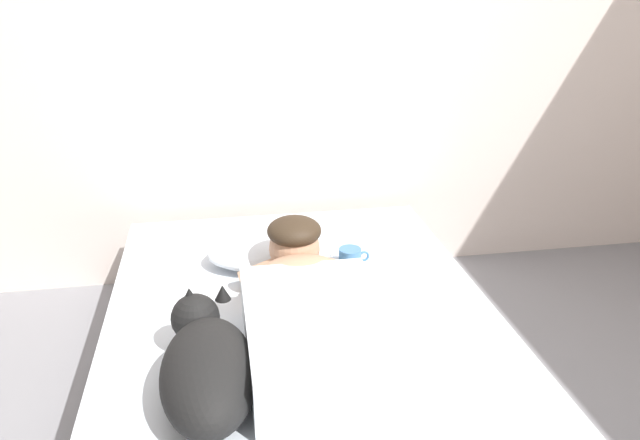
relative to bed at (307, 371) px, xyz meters
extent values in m
cube|color=silver|center=(0.22, 1.16, 1.07)|extent=(4.15, 0.10, 2.50)
cube|color=#4C4742|center=(0.00, 0.00, -0.11)|extent=(1.39, 2.05, 0.14)
cube|color=silver|center=(0.00, 0.00, 0.07)|extent=(1.35, 1.99, 0.22)
ellipsoid|color=silver|center=(-0.06, 0.49, 0.24)|extent=(0.52, 0.32, 0.11)
cube|color=silver|center=(0.00, -0.21, 0.28)|extent=(0.42, 0.64, 0.18)
ellipsoid|color=tan|center=(0.00, 0.13, 0.30)|extent=(0.32, 0.20, 0.16)
sphere|color=tan|center=(0.00, 0.29, 0.34)|extent=(0.19, 0.19, 0.19)
ellipsoid|color=#332619|center=(0.00, 0.29, 0.41)|extent=(0.20, 0.20, 0.10)
cylinder|color=tan|center=(-0.10, 0.27, 0.27)|extent=(0.23, 0.07, 0.14)
cylinder|color=tan|center=(0.10, 0.27, 0.27)|extent=(0.23, 0.07, 0.14)
ellipsoid|color=black|center=(-0.32, -0.35, 0.29)|extent=(0.26, 0.48, 0.20)
sphere|color=black|center=(-0.36, -0.09, 0.31)|extent=(0.15, 0.15, 0.15)
cone|color=black|center=(-0.37, -0.07, 0.38)|extent=(0.05, 0.05, 0.05)
cone|color=black|center=(-0.27, -0.07, 0.38)|extent=(0.05, 0.05, 0.05)
cylinder|color=teal|center=(0.24, 0.41, 0.22)|extent=(0.09, 0.09, 0.07)
torus|color=teal|center=(0.30, 0.41, 0.22)|extent=(0.05, 0.01, 0.05)
cube|color=black|center=(-0.01, 0.07, 0.19)|extent=(0.07, 0.14, 0.01)
camera|label=1|loc=(-0.25, -1.74, 1.31)|focal=34.31mm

